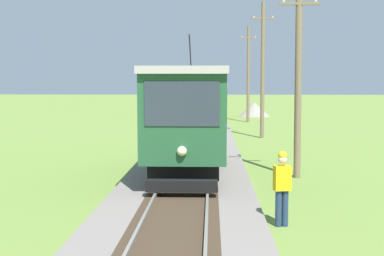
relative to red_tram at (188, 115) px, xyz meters
The scene contains 7 objects.
red_tram is the anchor object (origin of this frame).
freight_car 29.86m from the red_tram, 90.01° to the left, with size 2.40×5.20×2.31m.
utility_pole_near_tram 4.07m from the red_tram, ahead, with size 1.40×0.41×6.90m.
utility_pole_mid 13.60m from the red_tram, 73.41° to the left, with size 1.40×0.32×8.03m.
utility_pole_far 25.52m from the red_tram, 81.32° to the left, with size 1.40×0.35×7.89m.
gravel_pile 32.72m from the red_tram, 81.29° to the left, with size 3.05×3.05×1.37m, color gray.
track_worker 6.97m from the red_tram, 68.90° to the right, with size 0.42×0.31×1.78m.
Camera 1 is at (0.83, -2.64, 3.40)m, focal length 49.11 mm.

